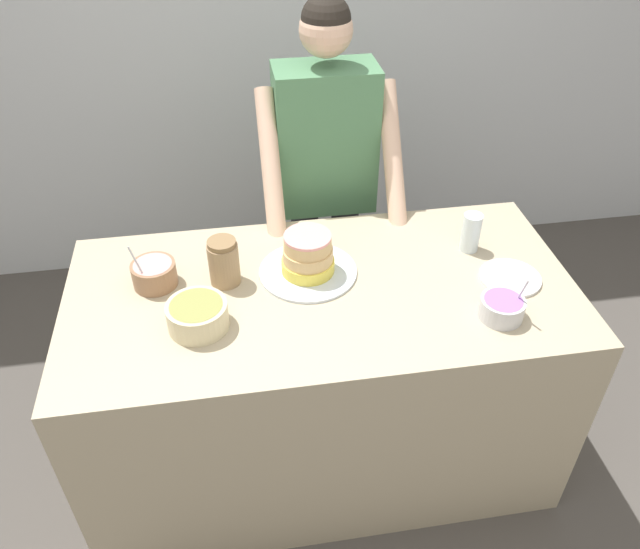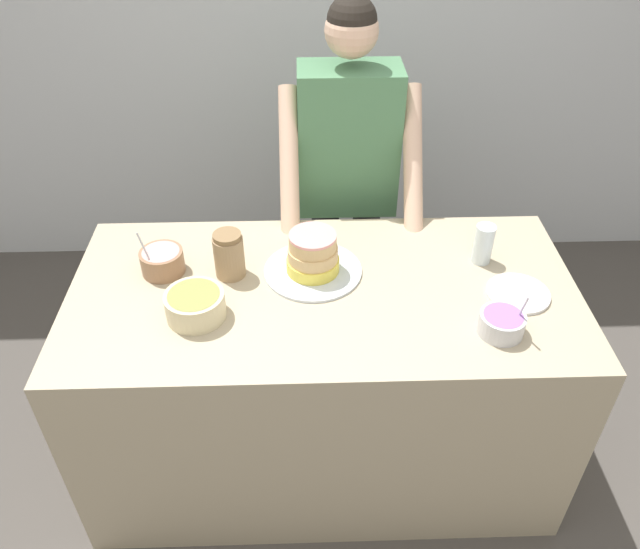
% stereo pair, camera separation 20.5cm
% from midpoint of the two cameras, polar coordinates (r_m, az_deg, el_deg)
% --- Properties ---
extents(ground_plane, '(14.00, 14.00, 0.00)m').
position_cam_midpoint_polar(ground_plane, '(2.58, -0.66, -23.29)').
color(ground_plane, '#4C4742').
extents(wall_back, '(10.00, 0.05, 2.60)m').
position_cam_midpoint_polar(wall_back, '(3.31, -6.25, 21.15)').
color(wall_back, silver).
rests_on(wall_back, ground_plane).
extents(counter, '(1.76, 0.86, 0.90)m').
position_cam_midpoint_polar(counter, '(2.46, -2.26, -9.45)').
color(counter, tan).
rests_on(counter, ground_plane).
extents(person_baker, '(0.56, 0.47, 1.68)m').
position_cam_midpoint_polar(person_baker, '(2.66, -1.73, 10.06)').
color(person_baker, '#2D2D38').
rests_on(person_baker, ground_plane).
extents(cake, '(0.35, 0.35, 0.16)m').
position_cam_midpoint_polar(cake, '(2.18, -3.82, 1.44)').
color(cake, silver).
rests_on(cake, counter).
extents(frosting_bowl_purple, '(0.14, 0.14, 0.17)m').
position_cam_midpoint_polar(frosting_bowl_purple, '(2.07, 13.61, -3.06)').
color(frosting_bowl_purple, silver).
rests_on(frosting_bowl_purple, counter).
extents(frosting_bowl_olive, '(0.19, 0.19, 0.09)m').
position_cam_midpoint_polar(frosting_bowl_olive, '(2.03, -14.01, -3.73)').
color(frosting_bowl_olive, beige).
rests_on(frosting_bowl_olive, counter).
extents(frosting_bowl_pink, '(0.15, 0.15, 0.18)m').
position_cam_midpoint_polar(frosting_bowl_pink, '(2.24, -17.49, 0.00)').
color(frosting_bowl_pink, '#936B4C').
rests_on(frosting_bowl_pink, counter).
extents(drinking_glass, '(0.07, 0.07, 0.15)m').
position_cam_midpoint_polar(drinking_glass, '(2.33, 11.21, 3.71)').
color(drinking_glass, silver).
rests_on(drinking_glass, counter).
extents(ceramic_plate, '(0.21, 0.21, 0.01)m').
position_cam_midpoint_polar(ceramic_plate, '(2.25, 14.53, -0.40)').
color(ceramic_plate, silver).
rests_on(ceramic_plate, counter).
extents(stoneware_jar, '(0.11, 0.11, 0.17)m').
position_cam_midpoint_polar(stoneware_jar, '(2.17, -11.49, 1.03)').
color(stoneware_jar, '#9E7F5B').
rests_on(stoneware_jar, counter).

